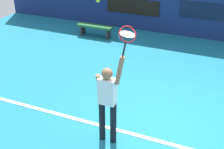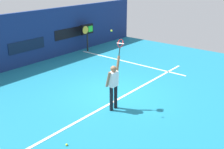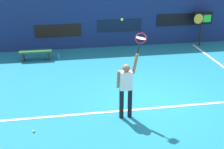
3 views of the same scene
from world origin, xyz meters
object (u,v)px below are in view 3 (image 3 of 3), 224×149
Objects in this scene: tennis_racket at (141,39)px; scoreboard_clock at (202,20)px; tennis_ball at (122,20)px; tennis_player at (126,86)px; court_bench at (36,53)px; water_bottle at (59,56)px; spare_ball at (34,131)px.

scoreboard_clock is (4.80, 6.29, -1.06)m from tennis_racket.
tennis_ball reaches higher than tennis_racket.
tennis_player is 1.95m from tennis_ball.
tennis_ball is 0.05× the size of court_bench.
spare_ball is (-0.70, -5.80, -0.09)m from water_bottle.
tennis_player is 3.19× the size of tennis_racket.
spare_ball is at bearing -171.88° from tennis_player.
water_bottle is (-1.80, 5.46, -2.83)m from tennis_ball.
tennis_player is 29.24× the size of tennis_ball.
tennis_ball is (-0.52, -0.03, 0.57)m from tennis_racket.
scoreboard_clock is at bearing 6.08° from court_bench.
tennis_ball reaches higher than court_bench.
tennis_player is at bearing -61.60° from court_bench.
tennis_player reaches higher than spare_ball.
scoreboard_clock is at bearing 50.55° from tennis_player.
scoreboard_clock is 7.09× the size of water_bottle.
scoreboard_clock is 8.21m from court_bench.
tennis_racket is (0.38, -0.00, 1.37)m from tennis_player.
tennis_player is at bearing 179.35° from tennis_racket.
court_bench is (-3.31, 5.43, -2.05)m from tennis_racket.
scoreboard_clock is at bearing 6.92° from water_bottle.
court_bench is (-2.93, 5.43, -0.67)m from tennis_player.
tennis_ball reaches higher than water_bottle.
tennis_player is at bearing 8.12° from spare_ball.
tennis_player is 6.20m from court_bench.
scoreboard_clock is (5.32, 6.32, -1.63)m from tennis_ball.
tennis_player is 2.85m from spare_ball.
spare_ball is at bearing -172.14° from tennis_ball.
tennis_racket is 3.85m from spare_ball.
tennis_ball is (-0.15, -0.03, 1.94)m from tennis_player.
water_bottle reaches higher than spare_ball.
court_bench reaches higher than water_bottle.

